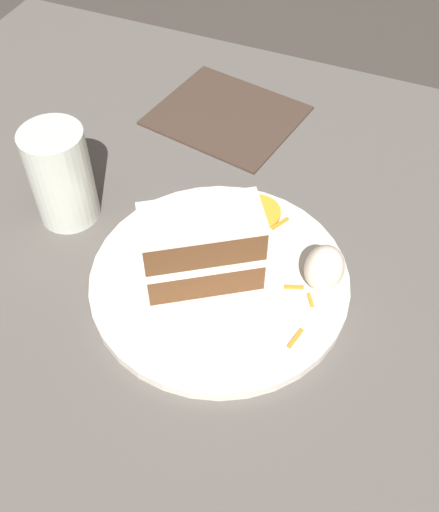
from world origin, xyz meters
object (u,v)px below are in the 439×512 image
Objects in this scene: cake_slice at (202,247)px; cream_dollop at (324,268)px; drinking_glass at (62,181)px; menu_card at (226,115)px; orange_garnish at (257,212)px; plate at (219,280)px.

cake_slice is 0.14m from cream_dollop.
cake_slice is 0.21m from drinking_glass.
drinking_glass is at bearing 167.87° from menu_card.
drinking_glass is 0.63× the size of menu_card.
cream_dollop is 0.27× the size of menu_card.
cream_dollop is at bearing -125.42° from orange_garnish.
cream_dollop is at bearing -72.35° from plate.
cake_slice is 0.32m from menu_card.
menu_card is (0.26, 0.22, -0.04)m from cream_dollop.
drinking_glass reaches higher than menu_card.
cake_slice is at bearing 114.79° from plate.
drinking_glass is at bearing 81.89° from plate.
plate is 5.43× the size of cream_dollop.
orange_garnish reaches higher than menu_card.
plate is 0.06m from cake_slice.
cream_dollop is (0.04, -0.11, 0.03)m from plate.
drinking_glass reaches higher than cream_dollop.
menu_card is at bearing 20.72° from plate.
orange_garnish is (0.08, 0.11, -0.03)m from cream_dollop.
plate is 5.00× the size of orange_garnish.
orange_garnish is 0.47× the size of drinking_glass.
cake_slice is 0.69× the size of menu_card.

